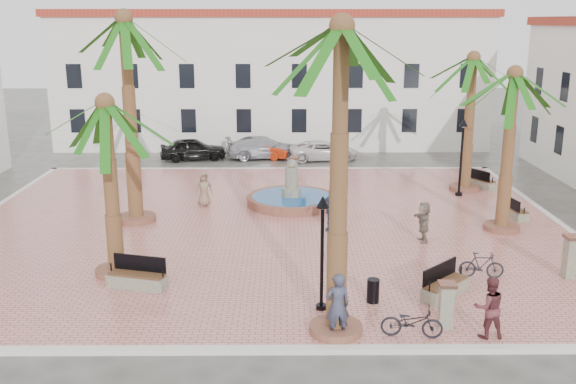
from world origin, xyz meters
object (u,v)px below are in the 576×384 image
(bench_ne, at_px, (478,182))
(pedestrian_fountain_a, at_px, (204,189))
(bollard_n, at_px, (294,169))
(palm_e, at_px, (513,93))
(car_silver, at_px, (264,148))
(palm_ne, at_px, (473,74))
(car_red, at_px, (261,149))
(palm_nw, at_px, (125,42))
(bicycle_b, at_px, (481,265))
(bollard_se, at_px, (446,304))
(car_white, at_px, (324,150))
(pedestrian_east, at_px, (424,222))
(litter_bin, at_px, (373,291))
(lamppost_e, at_px, (462,144))
(pedestrian_fountain_b, at_px, (331,209))
(bicycle_a, at_px, (412,322))
(pedestrian_north, at_px, (132,155))
(bench_e, at_px, (513,211))
(bollard_e, at_px, (571,256))
(car_black, at_px, (193,149))
(bench_se, at_px, (445,287))
(cyclist_a, at_px, (338,306))
(palm_sw, at_px, (106,126))
(lamppost_s, at_px, (322,233))
(palm_s, at_px, (341,62))
(bench_s, at_px, (138,279))
(fountain, at_px, (292,198))

(bench_ne, bearing_deg, pedestrian_fountain_a, 72.64)
(bollard_n, bearing_deg, bench_ne, -8.57)
(palm_e, distance_m, car_silver, 19.45)
(palm_ne, distance_m, car_red, 15.16)
(palm_nw, distance_m, bicycle_b, 16.61)
(bollard_se, bearing_deg, car_white, 94.99)
(pedestrian_east, bearing_deg, litter_bin, -27.38)
(lamppost_e, xyz_separation_m, pedestrian_fountain_b, (-6.92, -5.57, -1.74))
(litter_bin, bearing_deg, car_white, 90.55)
(bicycle_a, distance_m, car_white, 24.52)
(bollard_se, relative_size, pedestrian_north, 0.72)
(bench_e, bearing_deg, pedestrian_fountain_b, 92.83)
(bicycle_a, distance_m, pedestrian_north, 24.28)
(pedestrian_north, xyz_separation_m, pedestrian_east, (14.54, -12.74, -0.12))
(bollard_e, bearing_deg, pedestrian_fountain_a, 146.73)
(bollard_e, height_order, car_black, bollard_e)
(palm_e, distance_m, bench_se, 9.61)
(bollard_se, relative_size, car_silver, 0.28)
(pedestrian_fountain_a, bearing_deg, car_white, 42.48)
(cyclist_a, xyz_separation_m, car_white, (1.11, 24.50, -0.49))
(bollard_e, height_order, bicycle_a, bollard_e)
(palm_e, bearing_deg, bollard_e, -83.26)
(car_white, bearing_deg, car_silver, 74.36)
(palm_sw, relative_size, lamppost_s, 1.75)
(palm_sw, xyz_separation_m, bench_e, (16.28, 6.60, -4.98))
(palm_s, distance_m, bollard_se, 7.61)
(bollard_se, height_order, cyclist_a, cyclist_a)
(palm_sw, xyz_separation_m, bench_se, (11.07, -1.95, -4.95))
(palm_nw, height_order, bench_s, palm_nw)
(bench_ne, bearing_deg, pedestrian_north, 47.11)
(bollard_e, bearing_deg, pedestrian_fountain_b, 146.53)
(pedestrian_fountain_b, distance_m, pedestrian_north, 15.72)
(litter_bin, distance_m, pedestrian_fountain_a, 12.80)
(palm_nw, bearing_deg, pedestrian_north, 103.51)
(bench_ne, height_order, lamppost_s, lamppost_s)
(bench_e, height_order, bollard_se, bollard_se)
(palm_sw, xyz_separation_m, bollard_n, (6.43, 13.46, -4.55))
(fountain, bearing_deg, pedestrian_fountain_b, -67.97)
(bench_ne, bearing_deg, cyclist_a, 120.97)
(bollard_n, relative_size, bicycle_b, 0.88)
(pedestrian_fountain_a, distance_m, pedestrian_east, 10.77)
(palm_sw, bearing_deg, bollard_se, -21.32)
(lamppost_s, distance_m, car_red, 23.41)
(bench_se, bearing_deg, litter_bin, 146.89)
(palm_s, relative_size, bollard_n, 6.56)
(palm_sw, relative_size, pedestrian_fountain_b, 3.40)
(bollard_n, bearing_deg, palm_e, -44.79)
(palm_ne, bearing_deg, bollard_n, 167.33)
(palm_sw, bearing_deg, palm_e, 17.62)
(bollard_n, bearing_deg, pedestrian_east, -63.53)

